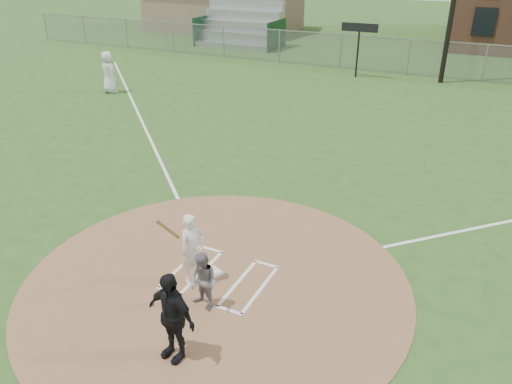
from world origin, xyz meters
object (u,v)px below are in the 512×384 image
at_px(batter_at_plate, 192,249).
at_px(ondeck_player, 108,72).
at_px(catcher, 203,282).
at_px(umpire, 171,316).
at_px(home_plate, 212,273).

bearing_deg(batter_at_plate, ondeck_player, 136.33).
bearing_deg(batter_at_plate, catcher, -45.64).
relative_size(umpire, batter_at_plate, 0.98).
xyz_separation_m(home_plate, umpire, (0.66, -2.45, 0.86)).
relative_size(umpire, ondeck_player, 0.86).
distance_m(catcher, batter_at_plate, 0.97).
distance_m(catcher, ondeck_player, 17.98).
relative_size(home_plate, umpire, 0.23).
relative_size(catcher, ondeck_player, 0.62).
height_order(catcher, umpire, umpire).
height_order(catcher, batter_at_plate, batter_at_plate).
bearing_deg(catcher, ondeck_player, 152.38).
height_order(catcher, ondeck_player, ondeck_player).
distance_m(catcher, umpire, 1.40).
xyz_separation_m(umpire, ondeck_player, (-13.18, 13.81, 0.12)).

